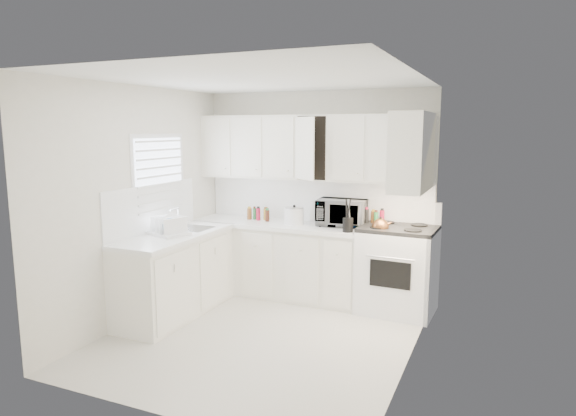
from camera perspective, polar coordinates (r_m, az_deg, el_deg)
The scene contains 36 objects.
floor at distance 5.39m, azimuth -3.06°, elevation -14.33°, with size 3.20×3.20×0.00m, color silver.
ceiling at distance 4.97m, azimuth -3.32°, elevation 14.35°, with size 3.20×3.20×0.00m, color white.
wall_back at distance 6.48m, azimuth 3.17°, elevation 1.58°, with size 3.00×3.00×0.00m, color white.
wall_front at distance 3.69m, azimuth -14.41°, elevation -4.36°, with size 3.00×3.00×0.00m, color white.
wall_left at distance 5.84m, azimuth -16.45°, elevation 0.42°, with size 3.20×3.20×0.00m, color white.
wall_right at distance 4.56m, azimuth 13.93°, elevation -1.81°, with size 3.20×3.20×0.00m, color white.
window_blinds at distance 6.07m, azimuth -14.30°, elevation 3.19°, with size 0.06×0.96×1.06m, color white, non-canonical shape.
lower_cabinets_back at distance 6.51m, azimuth -1.05°, elevation -5.99°, with size 2.22×0.60×0.90m, color white, non-canonical shape.
lower_cabinets_left at distance 6.00m, azimuth -12.63°, elevation -7.54°, with size 0.60×1.60×0.90m, color white, non-canonical shape.
countertop_back at distance 6.40m, azimuth -1.10°, elevation -1.90°, with size 2.24×0.64×0.05m, color white.
countertop_left at distance 5.87m, azimuth -12.71°, elevation -3.11°, with size 0.64×1.62×0.05m, color white.
backsplash_back at distance 6.48m, azimuth 3.14°, elevation 0.91°, with size 2.98×0.02×0.55m, color white.
backsplash_left at distance 6.00m, azimuth -15.13°, elevation -0.03°, with size 0.02×1.60×0.55m, color white.
upper_cabinets_back at distance 6.30m, azimuth 2.67°, elevation 3.21°, with size 3.00×0.33×0.80m, color white, non-canonical shape.
upper_cabinets_right at distance 5.36m, azimuth 13.75°, elevation 1.94°, with size 0.33×0.90×0.80m, color white, non-canonical shape.
sink at distance 6.13m, azimuth -10.83°, elevation -1.17°, with size 0.42×0.38×0.30m, color gray, non-canonical shape.
stove at distance 6.01m, azimuth 12.35°, elevation -5.52°, with size 0.85×0.69×1.30m, color white, non-canonical shape.
tea_kettle at distance 5.80m, azimuth 10.43°, elevation -1.95°, with size 0.23×0.20×0.22m, color brown, non-canonical shape.
frying_pan at distance 6.06m, azimuth 14.41°, elevation -2.42°, with size 0.25×0.43×0.04m, color black, non-canonical shape.
microwave at distance 6.21m, azimuth 6.17°, elevation -0.17°, with size 0.59×0.33×0.40m, color gray.
rice_cooker at distance 6.28m, azimuth 0.71°, elevation -0.74°, with size 0.24×0.24×0.24m, color white, non-canonical shape.
paper_towel at distance 6.42m, azimuth 3.01°, elevation -0.43°, with size 0.12×0.12×0.27m, color white.
utensil_crock at distance 5.84m, azimuth 6.82°, elevation -0.80°, with size 0.13×0.13×0.40m, color black, non-canonical shape.
dish_rack at distance 5.81m, azimuth -13.42°, elevation -1.80°, with size 0.44×0.33×0.24m, color white, non-canonical shape.
spice_left_0 at distance 6.70m, azimuth -4.22°, elevation -0.65°, with size 0.06×0.06×0.13m, color brown.
spice_left_1 at distance 6.59m, azimuth -4.01°, elevation -0.81°, with size 0.06×0.06×0.13m, color #297B3B.
spice_left_2 at distance 6.63m, azimuth -3.07°, elevation -0.74°, with size 0.06×0.06×0.13m, color #C81A3F.
spice_left_3 at distance 6.52m, azimuth -2.84°, elevation -0.90°, with size 0.06×0.06×0.13m, color gold.
spice_left_4 at distance 6.57m, azimuth -1.90°, elevation -0.83°, with size 0.06×0.06×0.13m, color #4F2416.
sauce_right_0 at distance 6.21m, azimuth 7.73°, elevation -1.20°, with size 0.06×0.06×0.19m, color #C81A3F.
sauce_right_1 at distance 6.14m, azimuth 8.07°, elevation -1.32°, with size 0.06×0.06×0.19m, color gold.
sauce_right_2 at distance 6.18m, azimuth 8.71°, elevation -1.27°, with size 0.06×0.06×0.19m, color #4F2416.
sauce_right_3 at distance 6.11m, azimuth 9.07°, elevation -1.39°, with size 0.06×0.06×0.19m, color black.
sauce_right_4 at distance 6.15m, azimuth 9.70°, elevation -1.33°, with size 0.06×0.06×0.19m, color brown.
sauce_right_5 at distance 6.08m, azimuth 10.07°, elevation -1.46°, with size 0.06×0.06×0.19m, color #297B3B.
sauce_right_6 at distance 6.13m, azimuth 10.70°, elevation -1.40°, with size 0.06×0.06×0.19m, color #C81A3F.
Camera 1 is at (2.22, -4.42, 2.13)m, focal length 31.38 mm.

